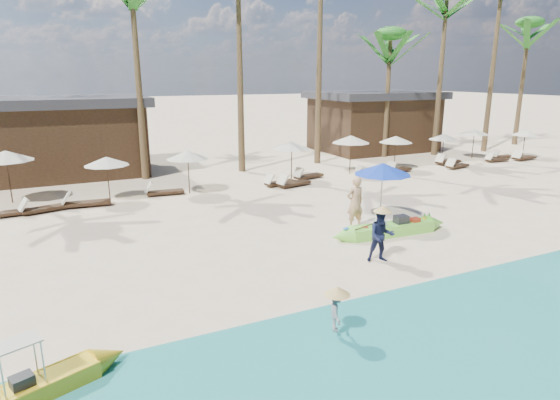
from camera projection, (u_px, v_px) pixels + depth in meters
name	position (u px, v px, depth m)	size (l,w,h in m)	color
ground	(339.00, 258.00, 14.39)	(240.00, 240.00, 0.00)	beige
wet_sand_strip	(465.00, 337.00, 10.03)	(240.00, 4.50, 0.01)	tan
green_canoe	(391.00, 229.00, 16.44)	(5.18, 0.89, 0.66)	#78E345
yellow_canoe	(13.00, 398.00, 7.85)	(4.32, 1.84, 1.17)	gold
tourist	(355.00, 203.00, 16.92)	(0.71, 0.47, 1.95)	tan
vendor_green	(381.00, 236.00, 13.94)	(0.79, 0.61, 1.62)	#121733
vendor_yellow	(336.00, 311.00, 9.85)	(0.58, 0.33, 0.90)	gray
blue_umbrella	(383.00, 169.00, 17.40)	(2.13, 2.13, 2.30)	#99999E
resort_parasol_3	(6.00, 156.00, 20.10)	(2.26, 2.26, 2.32)	#372416
lounger_3_right	(2.00, 213.00, 18.44)	(1.80, 0.70, 0.60)	#372416
resort_parasol_4	(106.00, 161.00, 20.51)	(1.94, 1.94, 2.00)	#372416
lounger_4_left	(41.00, 208.00, 19.08)	(1.91, 1.00, 0.62)	#372416
lounger_4_right	(84.00, 202.00, 19.92)	(1.99, 0.78, 0.66)	#372416
resort_parasol_5	(188.00, 155.00, 21.82)	(2.00, 2.00, 2.06)	#372416
lounger_5_left	(162.00, 191.00, 21.87)	(1.82, 0.70, 0.61)	#372416
resort_parasol_6	(292.00, 145.00, 24.72)	(2.01, 2.01, 2.07)	#372416
lounger_6_left	(278.00, 182.00, 23.78)	(1.84, 0.88, 0.60)	#372416
lounger_6_right	(292.00, 183.00, 23.54)	(1.92, 0.95, 0.63)	#372416
resort_parasol_7	(351.00, 139.00, 26.21)	(2.13, 2.13, 2.19)	#372416
lounger_7_left	(307.00, 175.00, 25.30)	(1.89, 0.97, 0.62)	#372416
lounger_7_right	(368.00, 172.00, 26.17)	(1.71, 0.80, 0.56)	#372416
resort_parasol_8	(396.00, 139.00, 27.47)	(1.95, 1.95, 2.00)	#372416
lounger_8_left	(397.00, 169.00, 26.86)	(1.98, 1.06, 0.64)	#372416
resort_parasol_9	(444.00, 137.00, 29.37)	(1.84, 1.84, 1.90)	#372416
lounger_9_left	(456.00, 165.00, 28.21)	(1.80, 0.83, 0.59)	#372416
lounger_9_right	(447.00, 161.00, 29.49)	(1.96, 0.84, 0.64)	#372416
resort_parasol_10	(475.00, 132.00, 31.36)	(1.93, 1.93, 1.99)	#372416
lounger_10_left	(496.00, 159.00, 30.33)	(1.66, 0.62, 0.55)	#372416
lounger_10_right	(523.00, 157.00, 30.91)	(1.98, 0.76, 0.66)	#372416
resort_parasol_11	(525.00, 133.00, 31.62)	(1.82, 1.82, 1.87)	#372416
lounger_11_left	(501.00, 156.00, 31.58)	(1.65, 0.53, 0.56)	#372416
palm_3	(133.00, 10.00, 23.25)	(2.08, 2.08, 10.52)	brown
palm_6	(390.00, 50.00, 30.57)	(2.08, 2.08, 8.51)	brown
palm_7	(445.00, 20.00, 30.88)	(2.08, 2.08, 11.08)	brown
palm_8	(500.00, 4.00, 32.14)	(2.08, 2.08, 12.70)	brown
palm_9	(528.00, 40.00, 36.10)	(2.08, 2.08, 9.82)	brown
pavilion_west	(47.00, 136.00, 25.79)	(10.80, 6.60, 4.30)	#372416
pavilion_east	(373.00, 120.00, 34.90)	(8.80, 6.60, 4.30)	#372416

